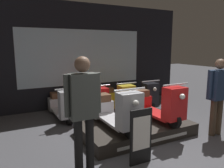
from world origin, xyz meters
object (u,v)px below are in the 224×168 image
(scooter_display_left, at_px, (115,111))
(scooter_backrow_3, at_px, (139,95))
(scooter_backrow_2, at_px, (117,98))
(person_left_browsing, at_px, (83,106))
(scooter_backrow_1, at_px, (91,101))
(person_right_browsing, at_px, (218,91))
(price_sign_board, at_px, (141,137))
(scooter_backrow_0, at_px, (63,105))
(scooter_display_right, at_px, (157,104))

(scooter_display_left, height_order, scooter_backrow_3, scooter_display_left)
(scooter_backrow_2, bearing_deg, scooter_backrow_3, 0.00)
(scooter_backrow_3, xyz_separation_m, person_left_browsing, (-2.82, -2.61, 0.68))
(scooter_display_left, relative_size, scooter_backrow_1, 1.00)
(scooter_display_left, xyz_separation_m, person_left_browsing, (-0.95, -0.77, 0.42))
(person_right_browsing, height_order, price_sign_board, person_right_browsing)
(scooter_display_left, height_order, scooter_backrow_1, scooter_display_left)
(scooter_backrow_1, height_order, scooter_backrow_3, same)
(person_left_browsing, height_order, person_right_browsing, person_left_browsing)
(scooter_backrow_0, height_order, scooter_backrow_1, same)
(scooter_display_left, bearing_deg, scooter_display_right, 0.00)
(scooter_display_left, bearing_deg, scooter_backrow_0, 107.63)
(scooter_display_left, height_order, person_left_browsing, person_left_browsing)
(scooter_display_right, relative_size, person_left_browsing, 0.92)
(scooter_display_right, relative_size, scooter_backrow_0, 1.00)
(scooter_backrow_1, height_order, scooter_backrow_2, same)
(scooter_display_left, bearing_deg, person_left_browsing, -140.73)
(price_sign_board, bearing_deg, scooter_display_right, 41.85)
(scooter_display_left, xyz_separation_m, scooter_display_right, (1.06, 0.00, 0.00))
(scooter_backrow_0, height_order, price_sign_board, price_sign_board)
(scooter_display_right, height_order, person_right_browsing, person_right_browsing)
(scooter_backrow_1, distance_m, scooter_backrow_3, 1.64)
(scooter_display_left, xyz_separation_m, person_right_browsing, (2.06, -0.77, 0.35))
(scooter_backrow_3, bearing_deg, scooter_backrow_1, 180.00)
(scooter_backrow_2, bearing_deg, scooter_backrow_1, 180.00)
(scooter_display_left, xyz_separation_m, scooter_backrow_0, (-0.58, 1.84, -0.26))
(scooter_display_right, xyz_separation_m, scooter_backrow_3, (0.81, 1.84, -0.26))
(scooter_backrow_1, bearing_deg, scooter_display_left, -97.28)
(scooter_backrow_2, relative_size, scooter_backrow_3, 1.00)
(scooter_backrow_1, distance_m, price_sign_board, 2.87)
(scooter_display_left, relative_size, person_right_browsing, 0.98)
(scooter_backrow_0, height_order, scooter_backrow_2, same)
(scooter_backrow_0, height_order, person_left_browsing, person_left_browsing)
(scooter_backrow_0, height_order, person_right_browsing, person_right_browsing)
(person_right_browsing, relative_size, price_sign_board, 1.78)
(scooter_display_right, relative_size, price_sign_board, 1.75)
(scooter_backrow_0, xyz_separation_m, scooter_backrow_2, (1.64, 0.00, 0.00))
(scooter_backrow_3, bearing_deg, person_right_browsing, -86.04)
(scooter_backrow_2, bearing_deg, price_sign_board, -111.49)
(scooter_display_right, bearing_deg, scooter_backrow_0, 131.82)
(scooter_backrow_1, relative_size, scooter_backrow_2, 1.00)
(scooter_display_left, xyz_separation_m, scooter_backrow_3, (1.87, 1.84, -0.26))
(scooter_backrow_2, height_order, person_left_browsing, person_left_browsing)
(price_sign_board, bearing_deg, person_right_browsing, 6.44)
(scooter_backrow_2, bearing_deg, person_right_browsing, -69.05)
(scooter_display_right, distance_m, person_left_browsing, 2.19)
(scooter_backrow_3, bearing_deg, person_left_browsing, -137.18)
(scooter_display_left, height_order, scooter_display_right, same)
(person_left_browsing, bearing_deg, scooter_backrow_0, 82.14)
(scooter_backrow_0, xyz_separation_m, scooter_backrow_3, (2.46, 0.00, 0.00))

